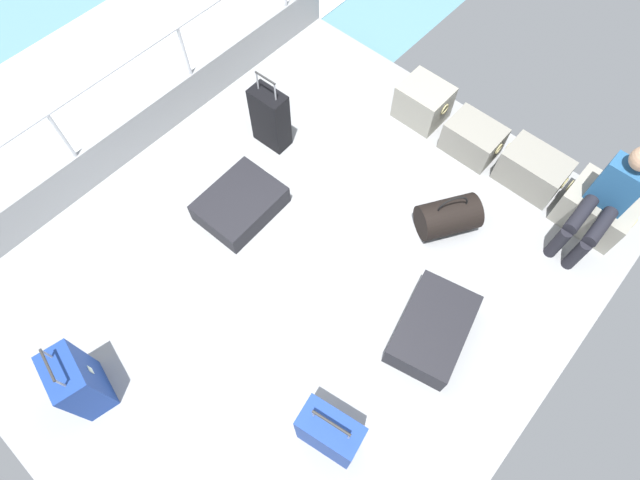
# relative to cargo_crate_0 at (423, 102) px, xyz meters

# --- Properties ---
(ground_plane) EXTENTS (4.40, 5.20, 0.06)m
(ground_plane) POSITION_rel_cargo_crate_0_xyz_m (0.30, -2.16, -0.23)
(ground_plane) COLOR #939699
(gunwale_port) EXTENTS (0.06, 5.20, 0.45)m
(gunwale_port) POSITION_rel_cargo_crate_0_xyz_m (-1.87, -2.16, 0.02)
(gunwale_port) COLOR #939699
(gunwale_port) RESTS_ON ground_plane
(railing_port) EXTENTS (0.04, 4.20, 1.02)m
(railing_port) POSITION_rel_cargo_crate_0_xyz_m (-1.87, -2.16, 0.58)
(railing_port) COLOR silver
(railing_port) RESTS_ON ground_plane
(sea_wake) EXTENTS (12.00, 12.00, 0.01)m
(sea_wake) POSITION_rel_cargo_crate_0_xyz_m (-3.30, -2.16, -0.54)
(sea_wake) COLOR #598C9E
(sea_wake) RESTS_ON ground_plane
(cargo_crate_0) EXTENTS (0.52, 0.42, 0.40)m
(cargo_crate_0) POSITION_rel_cargo_crate_0_xyz_m (0.00, 0.00, 0.00)
(cargo_crate_0) COLOR gray
(cargo_crate_0) RESTS_ON ground_plane
(cargo_crate_1) EXTENTS (0.57, 0.39, 0.34)m
(cargo_crate_1) POSITION_rel_cargo_crate_0_xyz_m (0.64, -0.03, -0.03)
(cargo_crate_1) COLOR gray
(cargo_crate_1) RESTS_ON ground_plane
(cargo_crate_2) EXTENTS (0.63, 0.39, 0.37)m
(cargo_crate_2) POSITION_rel_cargo_crate_0_xyz_m (1.29, 0.01, -0.01)
(cargo_crate_2) COLOR gray
(cargo_crate_2) RESTS_ON ground_plane
(cargo_crate_3) EXTENTS (0.63, 0.49, 0.39)m
(cargo_crate_3) POSITION_rel_cargo_crate_0_xyz_m (1.96, 0.02, -0.01)
(cargo_crate_3) COLOR gray
(cargo_crate_3) RESTS_ON ground_plane
(passenger_seated) EXTENTS (0.34, 0.66, 1.09)m
(passenger_seated) POSITION_rel_cargo_crate_0_xyz_m (1.96, -0.16, 0.37)
(passenger_seated) COLOR #26598C
(passenger_seated) RESTS_ON ground_plane
(suitcase_0) EXTENTS (0.44, 0.32, 0.83)m
(suitcase_0) POSITION_rel_cargo_crate_0_xyz_m (-0.21, -4.06, 0.13)
(suitcase_0) COLOR navy
(suitcase_0) RESTS_ON ground_plane
(suitcase_1) EXTENTS (0.37, 0.22, 0.87)m
(suitcase_1) POSITION_rel_cargo_crate_0_xyz_m (-0.94, -1.29, 0.13)
(suitcase_1) COLOR black
(suitcase_1) RESTS_ON ground_plane
(suitcase_2) EXTENTS (0.61, 0.77, 0.22)m
(suitcase_2) POSITION_rel_cargo_crate_0_xyz_m (-0.57, -2.10, -0.09)
(suitcase_2) COLOR black
(suitcase_2) RESTS_ON ground_plane
(suitcase_3) EXTENTS (0.69, 0.90, 0.28)m
(suitcase_3) POSITION_rel_cargo_crate_0_xyz_m (1.50, -1.90, -0.06)
(suitcase_3) COLOR black
(suitcase_3) RESTS_ON ground_plane
(suitcase_4) EXTENTS (0.47, 0.31, 0.83)m
(suitcase_4) POSITION_rel_cargo_crate_0_xyz_m (1.42, -3.09, 0.14)
(suitcase_4) COLOR navy
(suitcase_4) RESTS_ON ground_plane
(duffel_bag) EXTENTS (0.57, 0.64, 0.49)m
(duffel_bag) POSITION_rel_cargo_crate_0_xyz_m (0.98, -0.94, -0.03)
(duffel_bag) COLOR black
(duffel_bag) RESTS_ON ground_plane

